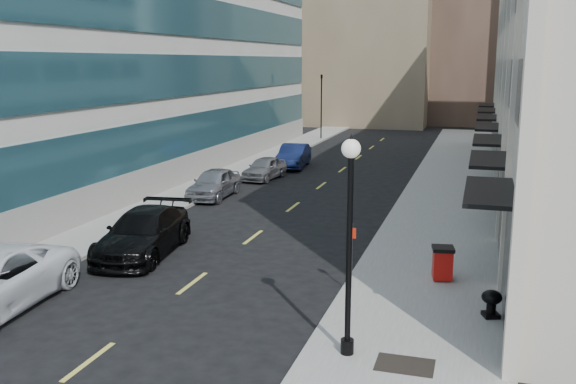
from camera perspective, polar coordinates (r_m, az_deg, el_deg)
The scene contains 17 objects.
sidewalk_right at distance 31.61m, azimuth 13.61°, elevation -2.05°, with size 5.00×80.00×0.15m, color gray.
sidewalk_left at distance 35.19m, azimuth -9.76°, elevation -0.51°, with size 3.00×80.00×0.15m, color gray.
building_left at distance 45.33m, azimuth -17.19°, elevation 14.43°, with size 16.14×46.00×20.00m.
skyline_tan_near at distance 80.07m, azimuth 7.75°, elevation 16.26°, with size 14.00×18.00×28.00m, color #887559.
skyline_tan_far at distance 91.73m, azimuth 2.38°, elevation 13.87°, with size 12.00×14.00×22.00m, color #887559.
skyline_stone at distance 77.28m, azimuth 24.13°, elevation 12.58°, with size 10.00×14.00×20.00m, color beige.
grate_far at distance 16.27m, azimuth 10.35°, elevation -14.88°, with size 1.40×1.00×0.01m, color black.
road_centerline at distance 30.07m, azimuth -1.18°, elevation -2.55°, with size 0.15×68.20×0.01m.
traffic_signal at distance 60.51m, azimuth 3.00°, elevation 10.03°, with size 0.66×0.66×6.98m.
car_black_pickup at distance 25.32m, azimuth -12.74°, elevation -3.57°, with size 2.40×5.91×1.71m, color black.
car_silver_sedan at distance 35.23m, azimuth -6.60°, elevation 0.78°, with size 1.87×4.65×1.59m, color gray.
car_blue_sedan at distance 44.90m, azimuth 0.49°, elevation 3.21°, with size 1.71×4.92×1.62m, color #121B43.
car_grey_sedan at distance 40.44m, azimuth -2.10°, elevation 2.13°, with size 1.68×4.18×1.42m, color slate.
trash_bin at distance 22.12m, azimuth 13.58°, elevation -6.07°, with size 0.81×0.85×1.15m.
lamppost at distance 15.53m, azimuth 5.49°, elevation -3.21°, with size 0.46×0.46×5.54m.
sign_post at distance 20.58m, azimuth 5.70°, elevation -4.82°, with size 0.25×0.06×2.16m.
urn_planter at distance 19.43m, azimuth 17.65°, elevation -9.21°, with size 0.58×0.58×0.80m.
Camera 1 is at (9.05, -10.72, 7.36)m, focal length 40.00 mm.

